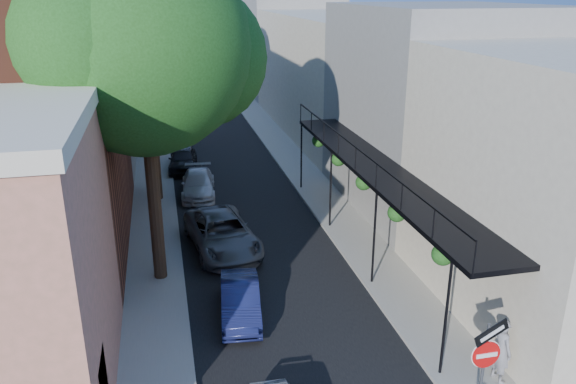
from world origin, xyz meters
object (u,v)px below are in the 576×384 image
sign_post (486,359)px  parked_car_b (240,300)px  oak_far (154,13)px  parked_car_e (183,159)px  oak_mid (155,50)px  oak_near (156,49)px  parked_car_c (222,233)px  pedestrian (501,351)px  parked_car_d (198,184)px

sign_post → parked_car_b: 7.74m
oak_far → parked_car_e: (0.98, -4.61, -7.62)m
oak_mid → parked_car_e: (1.05, 4.42, -6.42)m
oak_near → parked_car_e: bearing=85.4°
oak_near → oak_far: (0.01, 17.01, 0.38)m
parked_car_c → pedestrian: 11.25m
parked_car_e → pedestrian: pedestrian is taller
sign_post → oak_far: (-6.51, 26.30, 6.22)m
parked_car_e → sign_post: bearing=-70.1°
oak_near → parked_car_d: (1.52, 8.09, -7.31)m
oak_far → parked_car_d: 11.87m
parked_car_c → pedestrian: pedestrian is taller
oak_far → parked_car_b: (1.95, -20.22, -7.70)m
sign_post → parked_car_e: sign_post is taller
oak_far → parked_car_d: size_ratio=3.04×
sign_post → parked_car_b: size_ratio=0.89×
parked_car_c → parked_car_d: bearing=86.5°
oak_far → parked_car_b: bearing=-84.5°
oak_near → oak_mid: size_ratio=1.12×
parked_car_c → parked_car_d: 6.46m
sign_post → oak_near: 12.77m
oak_mid → parked_car_b: 13.09m
sign_post → parked_car_b: (-4.56, 6.07, -1.48)m
oak_near → parked_car_d: 11.01m
oak_near → oak_far: oak_far is taller
oak_near → pedestrian: (7.97, -7.86, -6.87)m
pedestrian → parked_car_c: bearing=27.1°
oak_near → pedestrian: 13.13m
parked_car_b → oak_far: bearing=101.8°
parked_car_c → parked_car_e: parked_car_c is taller
oak_mid → parked_car_b: bearing=-79.8°
oak_far → oak_near: bearing=-90.0°
sign_post → oak_near: (-6.53, 9.29, 5.84)m
oak_far → parked_car_c: (1.95, -15.36, -7.57)m
oak_mid → oak_far: (0.06, 9.04, 1.20)m
sign_post → oak_mid: 19.14m
oak_far → parked_car_e: bearing=-78.0°
parked_car_d → oak_mid: bearing=-171.1°
oak_near → pedestrian: bearing=-44.6°
parked_car_c → parked_car_e: size_ratio=1.32×
oak_mid → parked_car_e: 7.87m
pedestrian → oak_mid: bearing=21.7°
oak_near → parked_car_d: size_ratio=2.92×
parked_car_d → pedestrian: size_ratio=2.20×
oak_mid → parked_car_d: (1.57, 0.12, -6.49)m
oak_mid → parked_car_c: size_ratio=2.06×
parked_car_d → parked_car_e: 4.34m
oak_mid → oak_far: oak_far is taller
sign_post → pedestrian: size_ratio=1.68×
oak_mid → parked_car_c: oak_mid is taller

